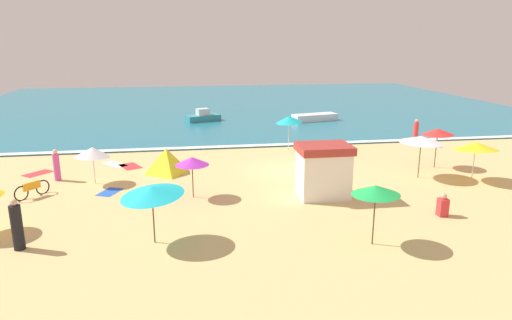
% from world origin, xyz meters
% --- Properties ---
extents(ground_plane, '(60.00, 60.00, 0.00)m').
position_xyz_m(ground_plane, '(0.00, 0.00, 0.00)').
color(ground_plane, '#D8B775').
extents(ocean_water, '(60.00, 44.00, 0.10)m').
position_xyz_m(ocean_water, '(0.00, 28.00, 0.05)').
color(ocean_water, teal).
rests_on(ocean_water, ground_plane).
extents(wave_breaker_foam, '(57.00, 0.70, 0.01)m').
position_xyz_m(wave_breaker_foam, '(0.00, 6.30, 0.10)').
color(wave_breaker_foam, white).
rests_on(wave_breaker_foam, ocean_water).
extents(lifeguard_cabana, '(2.44, 1.96, 2.51)m').
position_xyz_m(lifeguard_cabana, '(0.53, -4.50, 1.28)').
color(lifeguard_cabana, white).
rests_on(lifeguard_cabana, ground_plane).
extents(beach_umbrella_0, '(1.82, 1.80, 2.34)m').
position_xyz_m(beach_umbrella_0, '(8.49, -0.58, 2.11)').
color(beach_umbrella_0, '#4C3823').
rests_on(beach_umbrella_0, ground_plane).
extents(beach_umbrella_1, '(3.24, 3.24, 2.30)m').
position_xyz_m(beach_umbrella_1, '(6.53, -2.34, 2.10)').
color(beach_umbrella_1, '#4C3823').
rests_on(beach_umbrella_1, ground_plane).
extents(beach_umbrella_2, '(2.30, 2.28, 2.40)m').
position_xyz_m(beach_umbrella_2, '(1.05, 4.89, 2.11)').
color(beach_umbrella_2, silver).
rests_on(beach_umbrella_2, ground_plane).
extents(beach_umbrella_3, '(2.33, 2.33, 2.26)m').
position_xyz_m(beach_umbrella_3, '(0.76, -9.84, 2.06)').
color(beach_umbrella_3, '#4C3823').
rests_on(beach_umbrella_3, ground_plane).
extents(beach_umbrella_5, '(3.17, 3.17, 2.26)m').
position_xyz_m(beach_umbrella_5, '(-7.04, -8.46, 1.97)').
color(beach_umbrella_5, '#4C3823').
rests_on(beach_umbrella_5, ground_plane).
extents(beach_umbrella_6, '(2.10, 2.10, 1.95)m').
position_xyz_m(beach_umbrella_6, '(-5.53, -3.65, 1.76)').
color(beach_umbrella_6, '#4C3823').
rests_on(beach_umbrella_6, ground_plane).
extents(beach_umbrella_7, '(2.36, 2.34, 1.97)m').
position_xyz_m(beach_umbrella_7, '(-10.48, -0.71, 1.67)').
color(beach_umbrella_7, silver).
rests_on(beach_umbrella_7, ground_plane).
extents(beach_umbrella_8, '(2.45, 2.48, 2.22)m').
position_xyz_m(beach_umbrella_8, '(9.00, -3.38, 1.89)').
color(beach_umbrella_8, silver).
rests_on(beach_umbrella_8, ground_plane).
extents(beach_tent, '(2.20, 2.32, 1.41)m').
position_xyz_m(beach_tent, '(-6.87, 0.68, 0.71)').
color(beach_tent, yellow).
rests_on(beach_tent, ground_plane).
extents(parked_bicycle, '(1.21, 1.44, 0.76)m').
position_xyz_m(parked_bicycle, '(-13.01, -2.45, 0.38)').
color(parked_bicycle, black).
rests_on(parked_bicycle, ground_plane).
extents(beachgoer_0, '(0.46, 0.46, 1.68)m').
position_xyz_m(beachgoer_0, '(-12.52, 0.16, 0.80)').
color(beachgoer_0, '#D84CA5').
rests_on(beachgoer_0, ground_plane).
extents(beachgoer_1, '(0.39, 0.39, 1.00)m').
position_xyz_m(beachgoer_1, '(4.76, -7.70, 0.44)').
color(beachgoer_1, red).
rests_on(beachgoer_1, ground_plane).
extents(beachgoer_3, '(0.36, 0.36, 1.89)m').
position_xyz_m(beachgoer_3, '(10.12, 4.86, 0.89)').
color(beachgoer_3, red).
rests_on(beachgoer_3, ground_plane).
extents(beachgoer_5, '(0.53, 0.53, 1.88)m').
position_xyz_m(beachgoer_5, '(-11.73, -8.28, 0.87)').
color(beachgoer_5, black).
rests_on(beachgoer_5, ground_plane).
extents(beach_towel_0, '(1.61, 1.71, 0.01)m').
position_xyz_m(beach_towel_0, '(-13.97, 1.68, 0.01)').
color(beach_towel_0, red).
rests_on(beach_towel_0, ground_plane).
extents(beach_towel_1, '(1.69, 1.82, 0.01)m').
position_xyz_m(beach_towel_1, '(-10.00, 3.03, 0.01)').
color(beach_towel_1, white).
rests_on(beach_towel_1, ground_plane).
extents(beach_towel_2, '(1.56, 1.82, 0.01)m').
position_xyz_m(beach_towel_2, '(-9.04, 2.41, 0.01)').
color(beach_towel_2, red).
rests_on(beach_towel_2, ground_plane).
extents(beach_towel_3, '(1.26, 1.53, 0.01)m').
position_xyz_m(beach_towel_3, '(-9.54, -2.27, 0.01)').
color(beach_towel_3, blue).
rests_on(beach_towel_3, ground_plane).
extents(beach_towel_4, '(1.29, 0.82, 0.01)m').
position_xyz_m(beach_towel_4, '(-6.62, 0.23, 0.01)').
color(beach_towel_4, orange).
rests_on(beach_towel_4, ground_plane).
extents(small_boat_0, '(3.32, 2.32, 1.12)m').
position_xyz_m(small_boat_0, '(-4.13, 16.96, 0.47)').
color(small_boat_0, teal).
rests_on(small_boat_0, ocean_water).
extents(small_boat_1, '(4.29, 2.23, 0.61)m').
position_xyz_m(small_boat_1, '(5.92, 15.50, 0.40)').
color(small_boat_1, white).
rests_on(small_boat_1, ocean_water).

